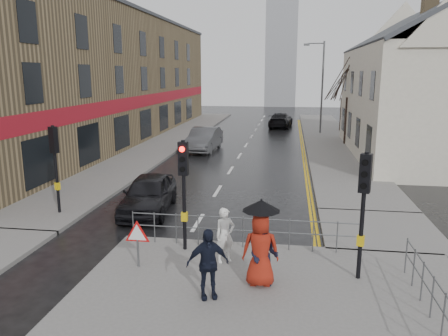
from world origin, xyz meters
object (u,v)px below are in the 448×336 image
(pedestrian_b, at_px, (264,256))
(pedestrian_d, at_px, (208,264))
(pedestrian_with_umbrella, at_px, (261,241))
(car_mid, at_px, (204,139))
(pedestrian_a, at_px, (225,235))
(car_parked, at_px, (149,194))

(pedestrian_b, relative_size, pedestrian_d, 0.92)
(pedestrian_with_umbrella, distance_m, car_mid, 20.52)
(pedestrian_a, xyz_separation_m, pedestrian_d, (-0.11, -2.08, 0.07))
(pedestrian_b, bearing_deg, car_mid, 116.39)
(pedestrian_d, xyz_separation_m, car_parked, (-3.64, 6.59, -0.27))
(pedestrian_b, xyz_separation_m, car_mid, (-5.46, 19.80, -0.12))
(pedestrian_b, distance_m, car_mid, 20.54)
(pedestrian_a, bearing_deg, pedestrian_with_umbrella, -82.17)
(pedestrian_b, height_order, pedestrian_d, pedestrian_d)
(pedestrian_with_umbrella, bearing_deg, car_mid, 105.20)
(pedestrian_with_umbrella, distance_m, pedestrian_d, 1.50)
(pedestrian_b, bearing_deg, pedestrian_with_umbrella, -172.72)
(pedestrian_a, distance_m, car_mid, 19.04)
(pedestrian_b, distance_m, pedestrian_d, 1.53)
(pedestrian_a, bearing_deg, pedestrian_b, -80.24)
(pedestrian_d, distance_m, car_mid, 21.06)
(pedestrian_a, distance_m, pedestrian_with_umbrella, 1.70)
(car_mid, bearing_deg, pedestrian_with_umbrella, -71.74)
(pedestrian_with_umbrella, relative_size, car_parked, 0.52)
(pedestrian_b, bearing_deg, pedestrian_d, -136.10)
(pedestrian_with_umbrella, xyz_separation_m, car_mid, (-5.38, 19.80, -0.50))
(pedestrian_a, height_order, car_mid, pedestrian_a)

